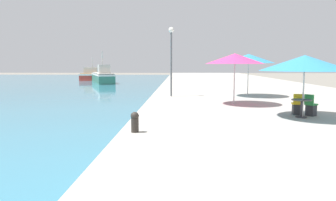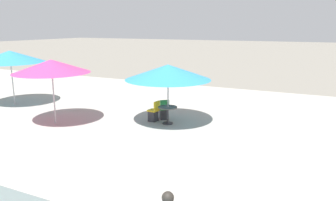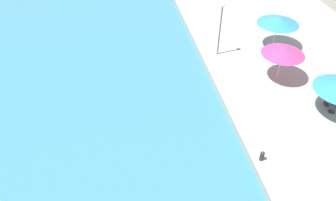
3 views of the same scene
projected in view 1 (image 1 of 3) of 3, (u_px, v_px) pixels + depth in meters
name	position (u px, v px, depth m)	size (l,w,h in m)	color
quay_promenade	(237.00, 87.00, 34.54)	(16.00, 90.00, 0.52)	#A39E93
fishing_boat_near	(103.00, 76.00, 46.34)	(5.44, 10.03, 4.46)	#33705B
fishing_boat_mid	(92.00, 75.00, 53.93)	(3.53, 6.27, 3.70)	red
cafe_umbrella_pink	(305.00, 63.00, 13.02)	(3.57, 3.57, 2.51)	#B7B7B7
cafe_umbrella_white	(235.00, 59.00, 17.37)	(3.15, 3.15, 2.71)	#B7B7B7
cafe_umbrella_striped	(249.00, 59.00, 21.79)	(3.48, 3.48, 2.82)	#B7B7B7
cafe_table	(302.00, 104.00, 13.20)	(0.80, 0.80, 0.74)	#333338
cafe_chair_left	(297.00, 107.00, 13.93)	(0.45, 0.47, 0.91)	#2D2D33
cafe_chair_right	(311.00, 108.00, 13.66)	(0.59, 0.58, 0.91)	#2D2D33
mooring_bollard	(135.00, 121.00, 10.37)	(0.26, 0.26, 0.65)	#2D2823
lamppost	(171.00, 50.00, 21.60)	(0.36, 0.36, 4.56)	#565B60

